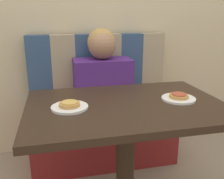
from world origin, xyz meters
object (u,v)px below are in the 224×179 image
object	(u,v)px
person	(102,73)
pizza_right	(179,96)
plate_right	(178,99)
plate_left	(70,107)
pizza_left	(70,104)

from	to	relation	value
person	pizza_right	xyz separation A→B (m)	(0.29, -0.66, 0.01)
plate_right	pizza_right	size ratio (longest dim) A/B	1.78
plate_left	pizza_left	xyz separation A→B (m)	(0.00, 0.00, 0.02)
person	pizza_left	distance (m)	0.72
person	pizza_left	xyz separation A→B (m)	(-0.29, -0.66, 0.01)
plate_left	pizza_left	bearing A→B (deg)	0.00
plate_right	pizza_left	xyz separation A→B (m)	(-0.58, 0.00, 0.02)
plate_right	pizza_right	distance (m)	0.02
plate_left	pizza_right	world-z (taller)	pizza_right
plate_right	person	bearing A→B (deg)	113.44
person	plate_right	size ratio (longest dim) A/B	3.52
pizza_right	plate_left	bearing A→B (deg)	180.00
plate_left	pizza_right	distance (m)	0.58
plate_left	person	bearing A→B (deg)	66.56
plate_right	pizza_left	size ratio (longest dim) A/B	1.78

